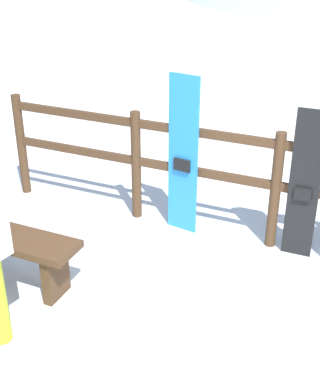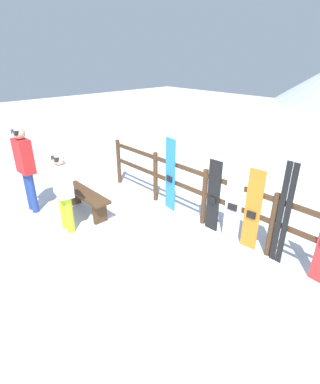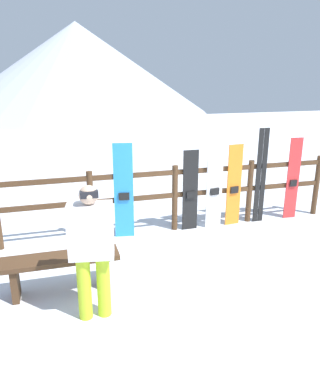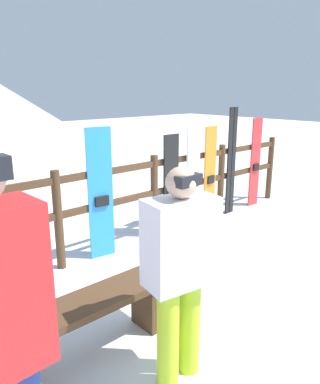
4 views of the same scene
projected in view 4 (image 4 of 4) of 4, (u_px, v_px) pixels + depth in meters
The scene contains 10 objects.
ground_plane at pixel (256, 280), 4.07m from camera, with size 40.00×40.00×0.00m, color white.
fence at pixel (154, 189), 5.09m from camera, with size 5.83×0.10×1.15m.
bench at pixel (90, 314), 2.82m from camera, with size 1.44×0.36×0.49m.
person_white at pixel (180, 265), 2.47m from camera, with size 0.51×0.34×1.54m.
snowboard_blue at pixel (101, 195), 4.44m from camera, with size 0.32×0.09×1.59m.
snowboard_black_stripe at pixel (171, 185), 5.21m from camera, with size 0.27×0.06×1.42m.
snowboard_white at pixel (193, 179), 5.49m from camera, with size 0.31×0.09×1.47m.
snowboard_orange at pixel (210, 175), 5.73m from camera, with size 0.28×0.08×1.47m.
ski_pair_black at pixel (231, 162), 6.04m from camera, with size 0.19×0.02×1.73m.
snowboard_red at pixel (255, 163), 6.50m from camera, with size 0.24×0.06×1.53m.
Camera 4 is at (-3.23, -2.03, 2.01)m, focal length 35.00 mm.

